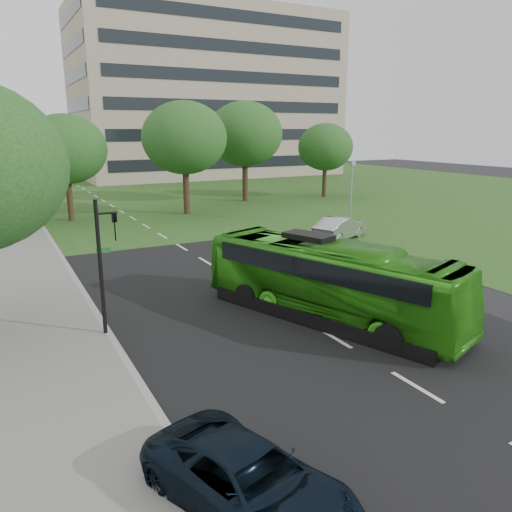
{
  "coord_description": "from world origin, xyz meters",
  "views": [
    {
      "loc": [
        -10.27,
        -15.36,
        7.28
      ],
      "look_at": [
        0.19,
        4.31,
        1.6
      ],
      "focal_mm": 35.0,
      "sensor_mm": 36.0,
      "label": 1
    }
  ],
  "objects_px": {
    "suv": "(249,481)",
    "traffic_light": "(104,258)",
    "office_building": "(207,95)",
    "camera_pole": "(351,183)",
    "bus": "(330,281)",
    "tree_park_e": "(326,147)",
    "tree_park_b": "(65,149)",
    "tree_park_c": "(184,138)",
    "tree_park_d": "(245,134)",
    "sedan": "(340,228)"
  },
  "relations": [
    {
      "from": "bus",
      "to": "sedan",
      "type": "xyz_separation_m",
      "value": [
        9.34,
        11.57,
        -0.75
      ]
    },
    {
      "from": "suv",
      "to": "tree_park_e",
      "type": "bearing_deg",
      "value": 35.04
    },
    {
      "from": "tree_park_d",
      "to": "sedan",
      "type": "bearing_deg",
      "value": -97.8
    },
    {
      "from": "tree_park_d",
      "to": "bus",
      "type": "height_order",
      "value": "tree_park_d"
    },
    {
      "from": "traffic_light",
      "to": "tree_park_c",
      "type": "bearing_deg",
      "value": 59.74
    },
    {
      "from": "traffic_light",
      "to": "camera_pole",
      "type": "height_order",
      "value": "traffic_light"
    },
    {
      "from": "tree_park_c",
      "to": "bus",
      "type": "relative_size",
      "value": 0.88
    },
    {
      "from": "bus",
      "to": "traffic_light",
      "type": "bearing_deg",
      "value": 144.06
    },
    {
      "from": "tree_park_e",
      "to": "bus",
      "type": "relative_size",
      "value": 0.72
    },
    {
      "from": "office_building",
      "to": "suv",
      "type": "xyz_separation_m",
      "value": [
        -28.46,
        -69.96,
        -11.83
      ]
    },
    {
      "from": "tree_park_e",
      "to": "camera_pole",
      "type": "bearing_deg",
      "value": -118.15
    },
    {
      "from": "tree_park_e",
      "to": "camera_pole",
      "type": "distance_m",
      "value": 16.09
    },
    {
      "from": "tree_park_e",
      "to": "bus",
      "type": "xyz_separation_m",
      "value": [
        -21.3,
        -30.15,
        -3.86
      ]
    },
    {
      "from": "tree_park_b",
      "to": "tree_park_c",
      "type": "bearing_deg",
      "value": -7.86
    },
    {
      "from": "tree_park_d",
      "to": "tree_park_e",
      "type": "relative_size",
      "value": 1.27
    },
    {
      "from": "tree_park_d",
      "to": "sedan",
      "type": "xyz_separation_m",
      "value": [
        -2.68,
        -19.57,
        -6.02
      ]
    },
    {
      "from": "tree_park_e",
      "to": "camera_pole",
      "type": "relative_size",
      "value": 1.63
    },
    {
      "from": "tree_park_e",
      "to": "suv",
      "type": "xyz_separation_m",
      "value": [
        -28.8,
        -37.85,
        -4.72
      ]
    },
    {
      "from": "traffic_light",
      "to": "camera_pole",
      "type": "distance_m",
      "value": 25.82
    },
    {
      "from": "bus",
      "to": "suv",
      "type": "bearing_deg",
      "value": -154.22
    },
    {
      "from": "tree_park_b",
      "to": "camera_pole",
      "type": "xyz_separation_m",
      "value": [
        19.47,
        -11.55,
        -2.58
      ]
    },
    {
      "from": "office_building",
      "to": "tree_park_d",
      "type": "distance_m",
      "value": 32.88
    },
    {
      "from": "office_building",
      "to": "camera_pole",
      "type": "relative_size",
      "value": 8.23
    },
    {
      "from": "office_building",
      "to": "tree_park_d",
      "type": "bearing_deg",
      "value": -106.03
    },
    {
      "from": "sedan",
      "to": "traffic_light",
      "type": "relative_size",
      "value": 0.95
    },
    {
      "from": "tree_park_c",
      "to": "tree_park_e",
      "type": "relative_size",
      "value": 1.22
    },
    {
      "from": "suv",
      "to": "traffic_light",
      "type": "xyz_separation_m",
      "value": [
        -0.54,
        10.0,
        2.26
      ]
    },
    {
      "from": "tree_park_c",
      "to": "suv",
      "type": "xyz_separation_m",
      "value": [
        -11.33,
        -34.03,
        -5.88
      ]
    },
    {
      "from": "tree_park_c",
      "to": "bus",
      "type": "height_order",
      "value": "tree_park_c"
    },
    {
      "from": "office_building",
      "to": "tree_park_e",
      "type": "bearing_deg",
      "value": -89.38
    },
    {
      "from": "tree_park_b",
      "to": "traffic_light",
      "type": "relative_size",
      "value": 1.71
    },
    {
      "from": "bus",
      "to": "sedan",
      "type": "relative_size",
      "value": 2.32
    },
    {
      "from": "office_building",
      "to": "tree_park_b",
      "type": "relative_size",
      "value": 4.72
    },
    {
      "from": "tree_park_b",
      "to": "traffic_light",
      "type": "xyz_separation_m",
      "value": [
        -2.36,
        -25.35,
        -2.8
      ]
    },
    {
      "from": "bus",
      "to": "camera_pole",
      "type": "bearing_deg",
      "value": 29.46
    },
    {
      "from": "office_building",
      "to": "tree_park_e",
      "type": "xyz_separation_m",
      "value": [
        0.34,
        -32.11,
        -7.12
      ]
    },
    {
      "from": "bus",
      "to": "camera_pole",
      "type": "xyz_separation_m",
      "value": [
        13.78,
        16.1,
        1.62
      ]
    },
    {
      "from": "tree_park_c",
      "to": "suv",
      "type": "bearing_deg",
      "value": -108.41
    },
    {
      "from": "tree_park_b",
      "to": "suv",
      "type": "relative_size",
      "value": 1.77
    },
    {
      "from": "tree_park_c",
      "to": "tree_park_b",
      "type": "bearing_deg",
      "value": 172.14
    },
    {
      "from": "sedan",
      "to": "suv",
      "type": "bearing_deg",
      "value": 115.24
    },
    {
      "from": "tree_park_e",
      "to": "bus",
      "type": "distance_m",
      "value": 37.12
    },
    {
      "from": "tree_park_e",
      "to": "sedan",
      "type": "relative_size",
      "value": 1.68
    },
    {
      "from": "sedan",
      "to": "suv",
      "type": "distance_m",
      "value": 25.59
    },
    {
      "from": "bus",
      "to": "traffic_light",
      "type": "xyz_separation_m",
      "value": [
        -8.04,
        2.3,
        1.4
      ]
    },
    {
      "from": "tree_park_c",
      "to": "suv",
      "type": "distance_m",
      "value": 36.35
    },
    {
      "from": "tree_park_e",
      "to": "office_building",
      "type": "bearing_deg",
      "value": 90.62
    },
    {
      "from": "suv",
      "to": "traffic_light",
      "type": "bearing_deg",
      "value": 75.42
    },
    {
      "from": "bus",
      "to": "tree_park_e",
      "type": "bearing_deg",
      "value": 34.78
    },
    {
      "from": "tree_park_b",
      "to": "bus",
      "type": "relative_size",
      "value": 0.77
    }
  ]
}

